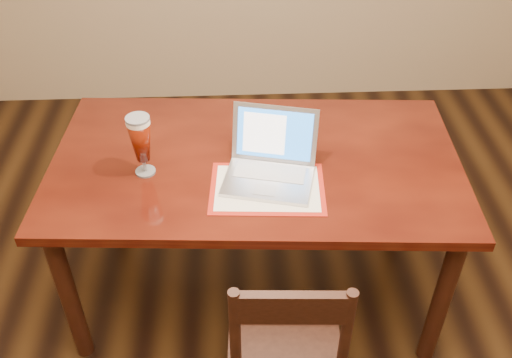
{
  "coord_description": "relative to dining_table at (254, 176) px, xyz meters",
  "views": [
    {
      "loc": [
        -0.21,
        -1.44,
        2.35
      ],
      "look_at": [
        -0.13,
        0.45,
        0.8
      ],
      "focal_mm": 40.0,
      "sensor_mm": 36.0,
      "label": 1
    }
  ],
  "objects": [
    {
      "name": "room_shell",
      "position": [
        0.13,
        -0.54,
        1.02
      ],
      "size": [
        4.51,
        5.01,
        2.71
      ],
      "color": "tan",
      "rests_on": "ground"
    },
    {
      "name": "dining_table",
      "position": [
        0.0,
        0.0,
        0.0
      ],
      "size": [
        1.84,
        1.11,
        1.11
      ],
      "rotation": [
        0.0,
        0.0,
        -0.06
      ],
      "color": "#51160A",
      "rests_on": "ground"
    }
  ]
}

